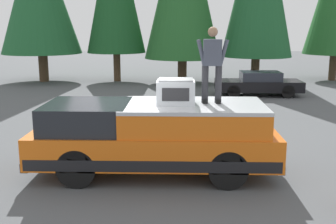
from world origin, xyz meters
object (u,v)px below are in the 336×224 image
compressor_unit (176,91)px  person_on_truck_bed (212,63)px  pickup_truck (155,137)px  parked_car_black (259,84)px

compressor_unit → person_on_truck_bed: bearing=-79.7°
pickup_truck → parked_car_black: pickup_truck is taller
pickup_truck → compressor_unit: (-0.01, -0.48, 1.05)m
pickup_truck → parked_car_black: (10.88, -4.40, -0.29)m
parked_car_black → pickup_truck: bearing=158.0°
compressor_unit → parked_car_black: (10.89, -3.92, -1.35)m
person_on_truck_bed → parked_car_black: 11.36m
pickup_truck → parked_car_black: size_ratio=1.35×
compressor_unit → parked_car_black: 11.65m
person_on_truck_bed → parked_car_black: bearing=-16.2°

